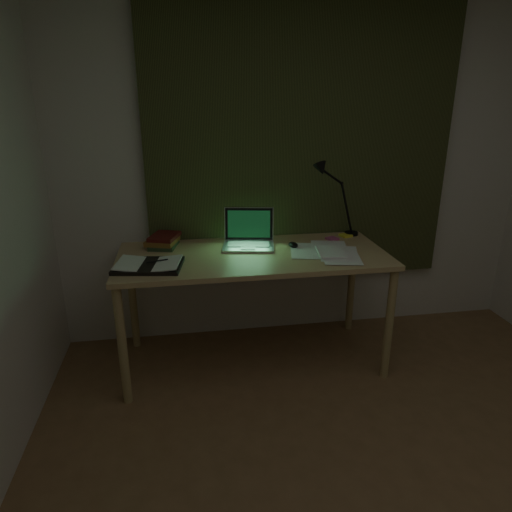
{
  "coord_description": "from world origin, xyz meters",
  "views": [
    {
      "loc": [
        -0.86,
        -1.23,
        1.76
      ],
      "look_at": [
        -0.42,
        1.42,
        0.82
      ],
      "focal_mm": 32.0,
      "sensor_mm": 36.0,
      "label": 1
    }
  ],
  "objects_px": {
    "desk": "(253,309)",
    "loose_papers": "(321,252)",
    "laptop": "(248,230)",
    "desk_lamp": "(354,199)",
    "open_textbook": "(149,265)",
    "book_stack": "(164,241)"
  },
  "relations": [
    {
      "from": "open_textbook",
      "to": "desk_lamp",
      "type": "xyz_separation_m",
      "value": [
        1.44,
        0.45,
        0.25
      ]
    },
    {
      "from": "laptop",
      "to": "book_stack",
      "type": "bearing_deg",
      "value": 179.22
    },
    {
      "from": "book_stack",
      "to": "desk_lamp",
      "type": "relative_size",
      "value": 0.41
    },
    {
      "from": "desk",
      "to": "loose_papers",
      "type": "xyz_separation_m",
      "value": [
        0.44,
        -0.07,
        0.41
      ]
    },
    {
      "from": "loose_papers",
      "to": "open_textbook",
      "type": "bearing_deg",
      "value": -175.83
    },
    {
      "from": "laptop",
      "to": "desk_lamp",
      "type": "relative_size",
      "value": 0.72
    },
    {
      "from": "open_textbook",
      "to": "loose_papers",
      "type": "relative_size",
      "value": 0.98
    },
    {
      "from": "open_textbook",
      "to": "desk_lamp",
      "type": "height_order",
      "value": "desk_lamp"
    },
    {
      "from": "loose_papers",
      "to": "desk_lamp",
      "type": "bearing_deg",
      "value": 47.41
    },
    {
      "from": "book_stack",
      "to": "loose_papers",
      "type": "xyz_separation_m",
      "value": [
        1.02,
        -0.31,
        -0.03
      ]
    },
    {
      "from": "desk",
      "to": "loose_papers",
      "type": "bearing_deg",
      "value": -9.01
    },
    {
      "from": "laptop",
      "to": "desk_lamp",
      "type": "distance_m",
      "value": 0.83
    },
    {
      "from": "book_stack",
      "to": "open_textbook",
      "type": "bearing_deg",
      "value": -101.7
    },
    {
      "from": "desk",
      "to": "open_textbook",
      "type": "bearing_deg",
      "value": -167.14
    },
    {
      "from": "laptop",
      "to": "loose_papers",
      "type": "bearing_deg",
      "value": -13.19
    },
    {
      "from": "desk",
      "to": "desk_lamp",
      "type": "distance_m",
      "value": 1.07
    },
    {
      "from": "laptop",
      "to": "desk_lamp",
      "type": "xyz_separation_m",
      "value": [
        0.8,
        0.18,
        0.15
      ]
    },
    {
      "from": "book_stack",
      "to": "desk_lamp",
      "type": "xyz_separation_m",
      "value": [
        1.36,
        0.07,
        0.22
      ]
    },
    {
      "from": "laptop",
      "to": "loose_papers",
      "type": "relative_size",
      "value": 0.96
    },
    {
      "from": "laptop",
      "to": "loose_papers",
      "type": "height_order",
      "value": "laptop"
    },
    {
      "from": "loose_papers",
      "to": "desk",
      "type": "bearing_deg",
      "value": 170.99
    },
    {
      "from": "open_textbook",
      "to": "book_stack",
      "type": "height_order",
      "value": "book_stack"
    }
  ]
}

